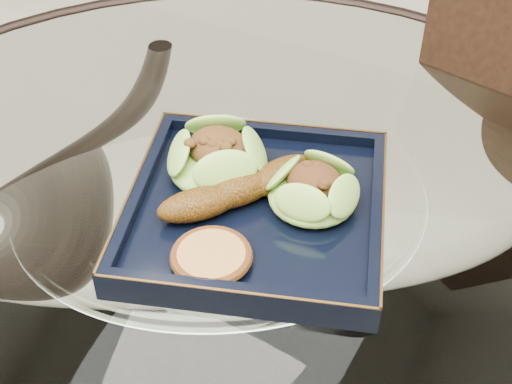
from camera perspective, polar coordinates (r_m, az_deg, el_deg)
The scene contains 7 objects.
dining_table at distance 0.90m, azimuth -2.47°, elevation -9.82°, with size 1.13×1.13×0.77m.
dining_chair at distance 1.07m, azimuth 17.67°, elevation -6.02°, with size 0.49×0.49×0.97m.
navy_plate at distance 0.77m, azimuth 0.00°, elevation -1.69°, with size 0.27×0.27×0.02m, color black.
lettuce_wrap_left at distance 0.79m, azimuth -3.11°, elevation 2.56°, with size 0.11×0.11×0.04m, color #5BA02E.
lettuce_wrap_right at distance 0.75m, azimuth 4.55°, elevation -0.02°, with size 0.09×0.09×0.03m, color #70A730.
roasted_plantain at distance 0.76m, azimuth -1.31°, elevation 0.21°, with size 0.18×0.04×0.03m, color #633A0A.
crumb_patty at distance 0.70m, azimuth -3.59°, elevation -5.25°, with size 0.07×0.07×0.01m, color #BD843F.
Camera 1 is at (0.31, -0.47, 1.29)m, focal length 50.00 mm.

